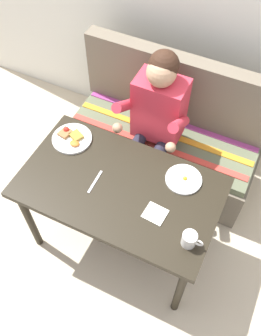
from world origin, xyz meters
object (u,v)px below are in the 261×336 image
at_px(person, 155,117).
at_px(couch, 164,140).
at_px(napkin, 155,214).
at_px(plate_breakfast, 72,138).
at_px(plate_eggs, 184,179).
at_px(coffee_mug, 190,239).
at_px(table, 120,193).
at_px(fork, 95,182).

bearing_deg(person, couch, 81.02).
distance_m(person, napkin, 0.73).
xyz_separation_m(plate_breakfast, plate_eggs, (0.77, 0.02, -0.00)).
bearing_deg(coffee_mug, plate_eggs, 114.81).
relative_size(table, fork, 7.06).
bearing_deg(plate_breakfast, fork, -37.32).
relative_size(couch, person, 1.19).
xyz_separation_m(person, fork, (-0.11, -0.63, -0.01)).
bearing_deg(fork, napkin, -7.16).
bearing_deg(couch, fork, -100.04).
relative_size(person, plate_eggs, 5.56).
height_order(plate_breakfast, plate_eggs, plate_breakfast).
height_order(table, plate_breakfast, plate_breakfast).
bearing_deg(napkin, person, 113.58).
height_order(plate_breakfast, napkin, plate_breakfast).
relative_size(plate_eggs, napkin, 1.78).
distance_m(couch, plate_breakfast, 0.84).
relative_size(couch, plate_eggs, 6.60).
bearing_deg(napkin, fork, 174.08).
xyz_separation_m(plate_breakfast, coffee_mug, (0.94, -0.35, 0.04)).
bearing_deg(couch, coffee_mug, -61.91).
distance_m(table, plate_breakfast, 0.49).
xyz_separation_m(person, napkin, (0.29, -0.67, -0.01)).
height_order(table, coffee_mug, coffee_mug).
xyz_separation_m(couch, napkin, (0.27, -0.85, 0.40)).
xyz_separation_m(napkin, fork, (-0.41, 0.04, -0.00)).
bearing_deg(plate_eggs, fork, -152.74).
bearing_deg(coffee_mug, napkin, 160.01).
distance_m(person, plate_eggs, 0.53).
xyz_separation_m(table, coffee_mug, (0.50, -0.17, 0.13)).
height_order(plate_breakfast, coffee_mug, coffee_mug).
distance_m(plate_eggs, fork, 0.53).
xyz_separation_m(person, coffee_mug, (0.52, -0.76, 0.04)).
distance_m(coffee_mug, napkin, 0.25).
relative_size(table, coffee_mug, 10.17).
bearing_deg(coffee_mug, couch, 118.09).
relative_size(plate_breakfast, plate_eggs, 1.18).
bearing_deg(coffee_mug, table, 161.46).
height_order(couch, plate_eggs, couch).
bearing_deg(napkin, plate_breakfast, 159.14).
distance_m(table, couch, 0.83).
distance_m(couch, person, 0.45).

